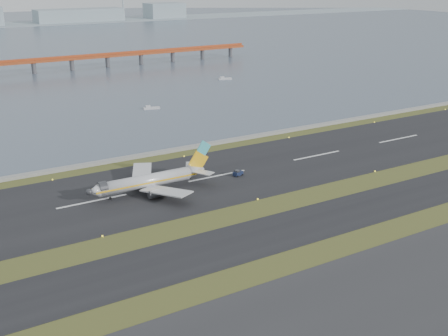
% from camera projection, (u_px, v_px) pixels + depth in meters
% --- Properties ---
extents(ground, '(1000.00, 1000.00, 0.00)m').
position_uv_depth(ground, '(273.00, 209.00, 150.22)').
color(ground, '#394E1B').
rests_on(ground, ground).
extents(apron_strip, '(1000.00, 50.00, 0.10)m').
position_uv_depth(apron_strip, '(444.00, 309.00, 105.68)').
color(apron_strip, '#2B2B2D').
rests_on(apron_strip, ground).
extents(taxiway_strip, '(1000.00, 18.00, 0.10)m').
position_uv_depth(taxiway_strip, '(302.00, 225.00, 140.49)').
color(taxiway_strip, black).
rests_on(taxiway_strip, ground).
extents(runway_strip, '(1000.00, 45.00, 0.10)m').
position_uv_depth(runway_strip, '(217.00, 176.00, 174.50)').
color(runway_strip, black).
rests_on(runway_strip, ground).
extents(seawall, '(1000.00, 2.50, 1.00)m').
position_uv_depth(seawall, '(174.00, 150.00, 198.64)').
color(seawall, gray).
rests_on(seawall, ground).
extents(red_pier, '(260.00, 5.00, 10.20)m').
position_uv_depth(red_pier, '(71.00, 59.00, 359.94)').
color(red_pier, '#9D3E1A').
rests_on(red_pier, ground).
extents(airliner, '(38.52, 32.89, 12.80)m').
position_uv_depth(airliner, '(151.00, 180.00, 161.23)').
color(airliner, silver).
rests_on(airliner, ground).
extents(pushback_tug, '(3.43, 2.49, 1.98)m').
position_uv_depth(pushback_tug, '(238.00, 173.00, 174.37)').
color(pushback_tug, '#151E3C').
rests_on(pushback_tug, ground).
extents(workboat_near, '(7.91, 4.19, 1.84)m').
position_uv_depth(workboat_near, '(151.00, 108.00, 259.70)').
color(workboat_near, silver).
rests_on(workboat_near, ground).
extents(workboat_far, '(8.22, 4.38, 1.91)m').
position_uv_depth(workboat_far, '(225.00, 79.00, 331.17)').
color(workboat_far, silver).
rests_on(workboat_far, ground).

